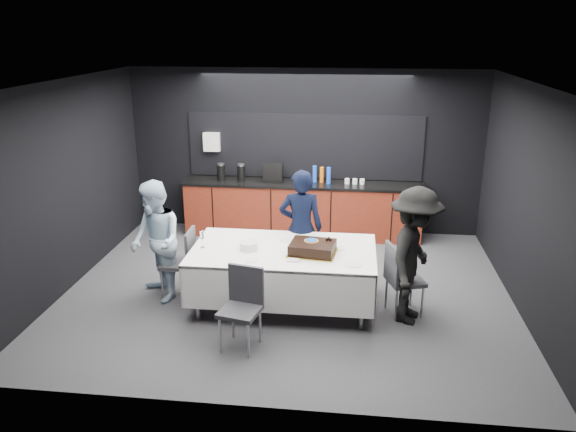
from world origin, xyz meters
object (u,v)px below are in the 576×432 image
at_px(person_left, 156,242).
at_px(party_table, 283,259).
at_px(chair_right, 400,275).
at_px(plate_stack, 249,246).
at_px(chair_near, 243,301).
at_px(chair_left, 183,258).
at_px(champagne_flute, 202,236).
at_px(person_center, 301,228).
at_px(cake_assembly, 313,248).
at_px(person_right, 414,256).

bearing_deg(person_left, party_table, 52.19).
distance_m(chair_right, person_left, 3.14).
relative_size(plate_stack, chair_near, 0.26).
bearing_deg(plate_stack, chair_left, 168.37).
bearing_deg(champagne_flute, person_center, 32.37).
xyz_separation_m(cake_assembly, person_left, (-2.04, 0.10, -0.05)).
relative_size(plate_stack, person_center, 0.14).
bearing_deg(chair_near, chair_left, 132.28).
bearing_deg(chair_near, champagne_flute, 126.83).
xyz_separation_m(plate_stack, chair_left, (-0.93, 0.19, -0.30)).
bearing_deg(person_left, person_right, 48.58).
bearing_deg(person_center, cake_assembly, 101.05).
distance_m(champagne_flute, person_left, 0.66).
bearing_deg(party_table, person_right, -7.38).
xyz_separation_m(cake_assembly, person_center, (-0.22, 0.78, -0.03)).
bearing_deg(champagne_flute, cake_assembly, -1.10).
distance_m(person_center, person_right, 1.69).
bearing_deg(chair_left, champagne_flute, -31.29).
bearing_deg(chair_left, person_left, -157.43).
relative_size(champagne_flute, chair_right, 0.24).
relative_size(cake_assembly, chair_right, 0.68).
bearing_deg(chair_right, person_center, 149.96).
xyz_separation_m(person_left, person_right, (3.26, -0.21, 0.05)).
distance_m(champagne_flute, person_right, 2.63).
height_order(chair_near, person_right, person_right).
bearing_deg(person_right, chair_near, 129.26).
distance_m(party_table, plate_stack, 0.47).
height_order(chair_right, person_center, person_center).
distance_m(cake_assembly, champagne_flute, 1.41).
xyz_separation_m(champagne_flute, person_left, (-0.64, 0.07, -0.14)).
relative_size(person_center, person_left, 1.03).
bearing_deg(plate_stack, cake_assembly, -2.62).
bearing_deg(chair_near, person_left, 143.14).
xyz_separation_m(chair_right, person_left, (-3.13, 0.07, 0.27)).
bearing_deg(person_center, person_left, 15.70).
xyz_separation_m(plate_stack, champagne_flute, (-0.60, -0.01, 0.11)).
relative_size(cake_assembly, plate_stack, 2.66).
distance_m(party_table, person_left, 1.68).
xyz_separation_m(cake_assembly, chair_near, (-0.71, -0.90, -0.32)).
xyz_separation_m(party_table, cake_assembly, (0.38, -0.10, 0.21)).
bearing_deg(cake_assembly, person_left, 177.19).
bearing_deg(party_table, chair_left, 174.60).
relative_size(chair_right, person_left, 0.58).
height_order(plate_stack, chair_right, chair_right).
xyz_separation_m(champagne_flute, person_center, (1.19, 0.75, -0.12)).
xyz_separation_m(chair_left, person_center, (1.52, 0.55, 0.29)).
bearing_deg(party_table, plate_stack, -171.71).
relative_size(cake_assembly, chair_near, 0.68).
xyz_separation_m(cake_assembly, chair_right, (1.08, 0.03, -0.32)).
bearing_deg(person_left, chair_right, 50.86).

